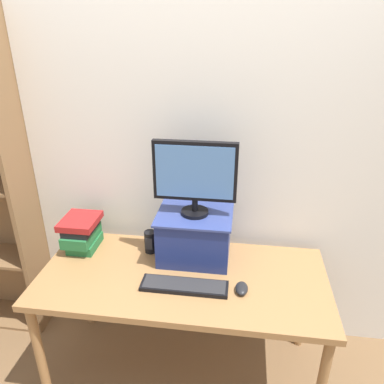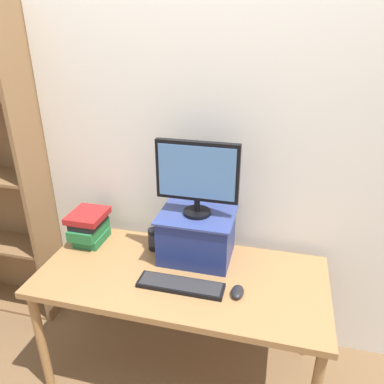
{
  "view_description": "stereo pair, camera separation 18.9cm",
  "coord_description": "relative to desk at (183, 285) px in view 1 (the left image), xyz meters",
  "views": [
    {
      "loc": [
        0.28,
        -1.62,
        1.97
      ],
      "look_at": [
        0.04,
        0.07,
        1.18
      ],
      "focal_mm": 35.0,
      "sensor_mm": 36.0,
      "label": 1
    },
    {
      "loc": [
        0.46,
        -1.59,
        1.97
      ],
      "look_at": [
        0.04,
        0.07,
        1.18
      ],
      "focal_mm": 35.0,
      "sensor_mm": 36.0,
      "label": 2
    }
  ],
  "objects": [
    {
      "name": "riser_box",
      "position": [
        0.04,
        0.19,
        0.22
      ],
      "size": [
        0.42,
        0.33,
        0.28
      ],
      "color": "navy",
      "rests_on": "desk"
    },
    {
      "name": "back_wall",
      "position": [
        0.0,
        0.46,
        0.65
      ],
      "size": [
        7.0,
        0.08,
        2.6
      ],
      "color": "silver",
      "rests_on": "ground_plane"
    },
    {
      "name": "computer_monitor",
      "position": [
        0.04,
        0.19,
        0.58
      ],
      "size": [
        0.45,
        0.15,
        0.42
      ],
      "color": "black",
      "rests_on": "riser_box"
    },
    {
      "name": "desk",
      "position": [
        0.0,
        0.0,
        0.0
      ],
      "size": [
        1.55,
        0.71,
        0.72
      ],
      "color": "#9E7042",
      "rests_on": "ground_plane"
    },
    {
      "name": "keyboard",
      "position": [
        0.03,
        -0.11,
        0.08
      ],
      "size": [
        0.45,
        0.12,
        0.02
      ],
      "color": "black",
      "rests_on": "desk"
    },
    {
      "name": "computer_mouse",
      "position": [
        0.32,
        -0.09,
        0.09
      ],
      "size": [
        0.06,
        0.1,
        0.04
      ],
      "color": "black",
      "rests_on": "desk"
    },
    {
      "name": "book_stack",
      "position": [
        -0.64,
        0.18,
        0.17
      ],
      "size": [
        0.2,
        0.25,
        0.2
      ],
      "color": "#236B38",
      "rests_on": "desk"
    },
    {
      "name": "ground_plane",
      "position": [
        0.0,
        0.0,
        -0.65
      ],
      "size": [
        12.0,
        12.0,
        0.0
      ],
      "primitive_type": "plane",
      "color": "brown"
    },
    {
      "name": "desk_speaker",
      "position": [
        -0.22,
        0.2,
        0.14
      ],
      "size": [
        0.07,
        0.07,
        0.13
      ],
      "color": "black",
      "rests_on": "desk"
    }
  ]
}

